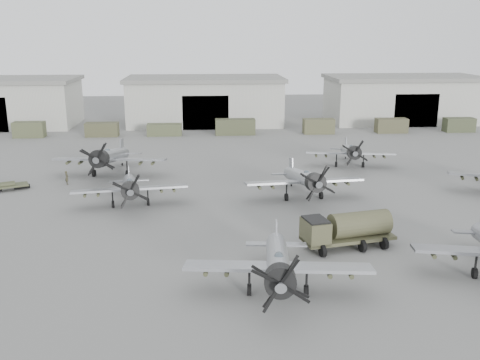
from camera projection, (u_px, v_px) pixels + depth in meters
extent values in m
plane|color=#5F605D|center=(212.00, 252.00, 41.60)|extent=(220.00, 220.00, 0.00)
cube|color=#ACABA1|center=(205.00, 102.00, 100.17)|extent=(28.00, 14.00, 8.00)
cube|color=slate|center=(205.00, 79.00, 99.02)|extent=(29.00, 14.80, 0.70)
cube|color=black|center=(206.00, 113.00, 93.89)|extent=(8.12, 0.40, 6.00)
cube|color=#ACABA1|center=(403.00, 101.00, 102.76)|extent=(28.00, 14.00, 8.00)
cube|color=slate|center=(405.00, 78.00, 101.61)|extent=(29.00, 14.80, 0.70)
cube|color=black|center=(416.00, 111.00, 96.49)|extent=(8.12, 0.40, 6.00)
cube|color=#454930|center=(29.00, 130.00, 87.37)|extent=(4.94, 2.20, 2.54)
cube|color=#41422B|center=(102.00, 129.00, 88.21)|extent=(5.35, 2.20, 2.29)
cube|color=#444A30|center=(164.00, 130.00, 88.95)|extent=(5.71, 2.20, 1.96)
cube|color=#3E422B|center=(235.00, 127.00, 89.67)|extent=(6.65, 2.20, 2.63)
cube|color=#494930|center=(319.00, 126.00, 90.66)|extent=(5.20, 2.20, 2.52)
cube|color=#43422C|center=(391.00, 126.00, 91.53)|extent=(5.34, 2.20, 2.44)
cube|color=#393F29|center=(459.00, 125.00, 92.35)|extent=(5.12, 2.20, 2.41)
cylinder|color=#999CA2|center=(278.00, 260.00, 35.02)|extent=(2.62, 10.42, 3.04)
cylinder|color=black|center=(280.00, 281.00, 30.42)|extent=(2.01, 1.74, 2.02)
cube|color=#999CA2|center=(278.00, 267.00, 34.52)|extent=(12.33, 3.51, 0.55)
cube|color=#999CA2|center=(276.00, 232.00, 39.39)|extent=(0.30, 1.62, 1.94)
ellipsoid|color=#3F4C54|center=(279.00, 257.00, 33.29)|extent=(0.71, 1.23, 0.55)
cylinder|color=black|center=(249.00, 290.00, 34.82)|extent=(0.36, 0.80, 0.78)
cylinder|color=black|center=(306.00, 291.00, 34.67)|extent=(0.36, 0.80, 0.78)
cylinder|color=black|center=(276.00, 261.00, 39.68)|extent=(0.15, 0.32, 0.31)
cylinder|color=black|center=(475.00, 273.00, 37.18)|extent=(0.44, 0.83, 0.79)
cylinder|color=gray|center=(130.00, 185.00, 52.86)|extent=(2.70, 9.59, 2.80)
cylinder|color=black|center=(130.00, 190.00, 48.72)|extent=(1.89, 1.65, 1.86)
cube|color=gray|center=(130.00, 189.00, 52.42)|extent=(11.36, 3.57, 0.50)
cube|color=gray|center=(129.00, 173.00, 56.79)|extent=(0.32, 1.49, 1.79)
ellipsoid|color=#3F4C54|center=(129.00, 181.00, 51.30)|extent=(0.69, 1.14, 0.50)
cylinder|color=black|center=(113.00, 204.00, 52.28)|extent=(0.35, 0.74, 0.72)
cylinder|color=black|center=(148.00, 202.00, 52.98)|extent=(0.35, 0.74, 0.72)
cylinder|color=black|center=(130.00, 192.00, 57.06)|extent=(0.15, 0.30, 0.29)
cylinder|color=#979A9F|center=(302.00, 178.00, 55.02)|extent=(2.38, 10.36, 3.03)
cylinder|color=black|center=(316.00, 183.00, 50.50)|extent=(1.97, 1.69, 2.01)
cube|color=#979A9F|center=(304.00, 181.00, 54.53)|extent=(12.25, 3.23, 0.54)
cube|color=#979A9F|center=(291.00, 166.00, 59.31)|extent=(0.26, 1.62, 1.93)
ellipsoid|color=#3F4C54|center=(307.00, 173.00, 53.31)|extent=(0.68, 1.21, 0.54)
cylinder|color=black|center=(286.00, 197.00, 54.47)|extent=(0.34, 0.80, 0.77)
cylinder|color=black|center=(321.00, 195.00, 55.04)|extent=(0.34, 0.80, 0.77)
cylinder|color=black|center=(291.00, 185.00, 59.60)|extent=(0.14, 0.32, 0.31)
cylinder|color=gray|center=(112.00, 156.00, 63.89)|extent=(2.76, 11.32, 3.30)
cylinder|color=black|center=(99.00, 159.00, 58.89)|extent=(2.18, 1.88, 2.20)
cube|color=gray|center=(110.00, 159.00, 63.35)|extent=(13.40, 3.72, 0.59)
cube|color=gray|center=(122.00, 146.00, 68.64)|extent=(0.31, 1.76, 2.11)
ellipsoid|color=#3F4C54|center=(107.00, 151.00, 62.01)|extent=(0.77, 1.33, 0.59)
cylinder|color=black|center=(94.00, 173.00, 63.67)|extent=(0.38, 0.87, 0.85)
cylinder|color=black|center=(127.00, 174.00, 63.53)|extent=(0.38, 0.87, 0.85)
cylinder|color=black|center=(122.00, 164.00, 68.96)|extent=(0.16, 0.35, 0.34)
cylinder|color=#92959A|center=(350.00, 151.00, 68.39)|extent=(2.69, 9.56, 2.79)
cylinder|color=black|center=(354.00, 153.00, 64.18)|extent=(1.88, 1.64, 1.86)
cube|color=#92959A|center=(350.00, 153.00, 67.93)|extent=(11.33, 3.56, 0.50)
cube|color=#92959A|center=(346.00, 143.00, 72.39)|extent=(0.32, 1.49, 1.78)
ellipsoid|color=#3F4C54|center=(351.00, 147.00, 66.80)|extent=(0.68, 1.14, 0.50)
cylinder|color=black|center=(336.00, 164.00, 68.26)|extent=(0.35, 0.74, 0.71)
cylinder|color=black|center=(363.00, 165.00, 68.02)|extent=(0.35, 0.74, 0.71)
cylinder|color=black|center=(345.00, 158.00, 72.65)|extent=(0.15, 0.30, 0.29)
cube|color=#45452D|center=(348.00, 238.00, 42.47)|extent=(7.76, 3.96, 0.26)
cube|color=#45452D|center=(315.00, 231.00, 41.47)|extent=(2.18, 2.74, 1.80)
cylinder|color=#45452D|center=(359.00, 224.00, 42.45)|extent=(5.19, 3.01, 2.01)
cube|color=black|center=(316.00, 220.00, 41.21)|extent=(2.00, 2.41, 0.16)
cylinder|color=black|center=(323.00, 251.00, 40.68)|extent=(0.51, 1.00, 0.95)
cylinder|color=black|center=(368.00, 233.00, 44.37)|extent=(0.51, 1.00, 0.95)
cube|color=#3C3F29|center=(8.00, 186.00, 57.95)|extent=(4.43, 3.07, 0.20)
cylinder|color=black|center=(8.00, 188.00, 58.02)|extent=(1.70, 1.10, 0.48)
cylinder|color=#3C3F29|center=(7.00, 184.00, 57.89)|extent=(1.55, 0.93, 0.35)
imported|color=#3C3A27|center=(67.00, 178.00, 60.15)|extent=(0.57, 0.67, 1.56)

